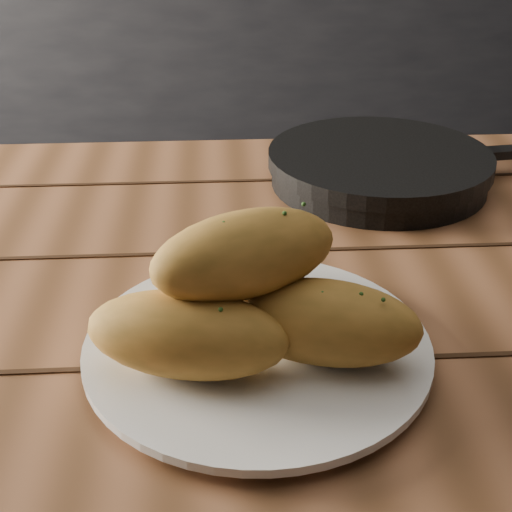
{
  "coord_description": "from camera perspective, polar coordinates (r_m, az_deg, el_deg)",
  "views": [
    {
      "loc": [
        -0.08,
        -1.26,
        1.13
      ],
      "look_at": [
        -0.05,
        -0.74,
        0.84
      ],
      "focal_mm": 50.0,
      "sensor_mm": 36.0,
      "label": 1
    }
  ],
  "objects": [
    {
      "name": "table",
      "position": [
        0.78,
        12.3,
        -9.38
      ],
      "size": [
        1.37,
        0.93,
        0.75
      ],
      "color": "brown",
      "rests_on": "ground"
    },
    {
      "name": "plate",
      "position": [
        0.62,
        0.11,
        -7.42
      ],
      "size": [
        0.3,
        0.3,
        0.02
      ],
      "color": "white",
      "rests_on": "table"
    },
    {
      "name": "bread_rolls",
      "position": [
        0.58,
        -0.42,
        -3.17
      ],
      "size": [
        0.28,
        0.23,
        0.12
      ],
      "color": "#C48736",
      "rests_on": "plate"
    },
    {
      "name": "counter",
      "position": [
        3.04,
        -1.84,
        16.1
      ],
      "size": [
        2.8,
        0.6,
        0.9
      ],
      "primitive_type": "cube",
      "color": "black",
      "rests_on": "ground"
    },
    {
      "name": "floor",
      "position": [
        1.69,
        0.29,
        -12.81
      ],
      "size": [
        4.0,
        4.0,
        0.0
      ],
      "primitive_type": "plane",
      "color": "#38383A",
      "rests_on": "ground"
    },
    {
      "name": "skillet",
      "position": [
        0.96,
        9.92,
        7.04
      ],
      "size": [
        0.43,
        0.29,
        0.05
      ],
      "color": "black",
      "rests_on": "table"
    }
  ]
}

